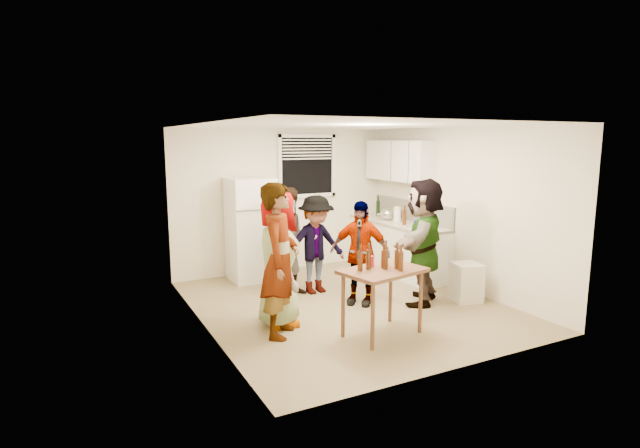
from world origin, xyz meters
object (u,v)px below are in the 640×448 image
beer_bottle_table (383,268)px  guest_back_left (292,294)px  guest_grey (279,324)px  wine_bottle (378,216)px  guest_orange (421,302)px  beer_bottle_counter (404,225)px  guest_back_right (316,292)px  serving_table (382,334)px  guest_black (359,303)px  kettle (387,220)px  guest_stripe (281,334)px  refrigerator (251,229)px  trash_bin (466,284)px  red_cup (370,266)px  blue_cup (416,228)px

beer_bottle_table → guest_back_left: beer_bottle_table is taller
beer_bottle_table → guest_grey: 1.53m
wine_bottle → guest_orange: bearing=-107.8°
beer_bottle_counter → beer_bottle_table: beer_bottle_counter is taller
guest_grey → guest_back_right: size_ratio=1.13×
beer_bottle_counter → guest_back_left: size_ratio=0.15×
beer_bottle_counter → serving_table: 2.81m
wine_bottle → serving_table: 3.68m
guest_black → beer_bottle_table: bearing=-60.8°
kettle → guest_back_left: (-2.15, -0.61, -0.90)m
guest_stripe → guest_orange: size_ratio=1.02×
refrigerator → kettle: bearing=-11.2°
guest_grey → serving_table: bearing=-124.7°
wine_bottle → guest_stripe: 3.98m
refrigerator → guest_stripe: size_ratio=0.93×
guest_stripe → guest_back_right: 1.73m
guest_orange → kettle: bearing=-150.9°
wine_bottle → guest_grey: wine_bottle is taller
guest_black → guest_orange: guest_orange is taller
wine_bottle → trash_bin: bearing=-92.7°
red_cup → beer_bottle_counter: bearing=44.4°
guest_grey → guest_stripe: bearing=168.0°
refrigerator → beer_bottle_counter: size_ratio=6.85×
kettle → guest_back_right: kettle is taller
blue_cup → guest_back_left: bearing=171.8°
blue_cup → beer_bottle_counter: bearing=87.9°
wine_bottle → beer_bottle_table: 3.52m
trash_bin → red_cup: 1.99m
red_cup → guest_orange: red_cup is taller
beer_bottle_table → red_cup: beer_bottle_table is taller
red_cup → guest_stripe: red_cup is taller
beer_bottle_table → guest_stripe: beer_bottle_table is taller
blue_cup → guest_grey: 2.97m
kettle → guest_grey: kettle is taller
guest_orange → guest_back_right: bearing=-85.8°
blue_cup → guest_back_left: (-2.09, 0.30, -0.90)m
beer_bottle_counter → red_cup: 2.59m
guest_black → kettle: bearing=91.1°
blue_cup → guest_back_left: blue_cup is taller
beer_bottle_counter → guest_black: 1.88m
red_cup → guest_orange: (1.27, 0.58, -0.81)m
beer_bottle_table → guest_back_right: (0.02, 1.83, -0.81)m
guest_back_right → refrigerator: bearing=114.2°
kettle → guest_back_left: size_ratio=0.17×
refrigerator → beer_bottle_counter: refrigerator is taller
trash_bin → guest_back_left: trash_bin is taller
refrigerator → red_cup: bearing=-80.0°
guest_back_left → kettle: bearing=25.5°
wine_bottle → guest_back_right: size_ratio=0.19×
serving_table → guest_orange: 1.42m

